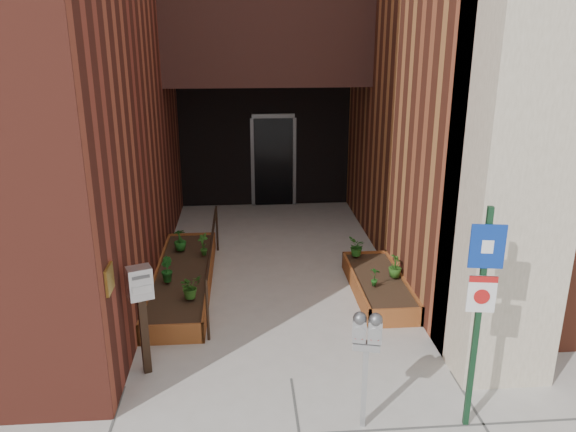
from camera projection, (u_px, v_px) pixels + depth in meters
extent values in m
plane|color=#9E9991|center=(291.00, 379.00, 6.85)|extent=(80.00, 80.00, 0.00)
cube|color=tan|center=(508.00, 197.00, 6.54)|extent=(1.10, 1.20, 4.40)
cube|color=#311916|center=(266.00, 32.00, 11.26)|extent=(4.20, 2.00, 2.00)
cube|color=black|center=(265.00, 142.00, 13.37)|extent=(4.00, 0.30, 3.00)
cube|color=black|center=(274.00, 162.00, 13.36)|extent=(0.90, 0.06, 2.10)
cube|color=#B79338|center=(109.00, 279.00, 6.03)|extent=(0.04, 0.30, 0.30)
cube|color=brown|center=(171.00, 334.00, 7.55)|extent=(0.90, 0.04, 0.30)
cube|color=brown|center=(192.00, 240.00, 10.92)|extent=(0.90, 0.04, 0.30)
cube|color=brown|center=(157.00, 280.00, 9.20)|extent=(0.04, 3.60, 0.30)
cube|color=brown|center=(210.00, 278.00, 9.27)|extent=(0.04, 3.60, 0.30)
cube|color=black|center=(183.00, 280.00, 9.24)|extent=(0.82, 3.52, 0.26)
cube|color=brown|center=(396.00, 318.00, 7.98)|extent=(0.80, 0.04, 0.30)
cube|color=brown|center=(364.00, 259.00, 10.02)|extent=(0.80, 0.04, 0.30)
cube|color=brown|center=(355.00, 286.00, 8.97)|extent=(0.04, 2.20, 0.30)
cube|color=brown|center=(402.00, 285.00, 9.03)|extent=(0.04, 2.20, 0.30)
cube|color=black|center=(378.00, 286.00, 9.01)|extent=(0.72, 2.12, 0.26)
cylinder|color=black|center=(207.00, 310.00, 7.57)|extent=(0.04, 0.04, 0.90)
cylinder|color=black|center=(217.00, 228.00, 10.69)|extent=(0.04, 0.04, 0.90)
cylinder|color=black|center=(212.00, 238.00, 9.00)|extent=(0.04, 3.30, 0.04)
cube|color=#9D9EA0|center=(364.00, 388.00, 5.90)|extent=(0.07, 0.07, 0.94)
cube|color=#9D9EA0|center=(366.00, 346.00, 5.74)|extent=(0.30, 0.18, 0.07)
cube|color=#9D9EA0|center=(359.00, 331.00, 5.70)|extent=(0.16, 0.12, 0.24)
sphere|color=#59595B|center=(360.00, 318.00, 5.65)|extent=(0.14, 0.14, 0.14)
cube|color=white|center=(359.00, 331.00, 5.65)|extent=(0.08, 0.03, 0.05)
cube|color=#B21414|center=(359.00, 338.00, 5.67)|extent=(0.08, 0.03, 0.03)
cube|color=#9D9EA0|center=(375.00, 332.00, 5.67)|extent=(0.16, 0.12, 0.24)
sphere|color=#59595B|center=(376.00, 320.00, 5.63)|extent=(0.14, 0.14, 0.14)
cube|color=white|center=(375.00, 333.00, 5.62)|extent=(0.08, 0.03, 0.05)
cube|color=#B21414|center=(375.00, 339.00, 5.65)|extent=(0.08, 0.03, 0.03)
cube|color=#13351E|center=(477.00, 322.00, 5.68)|extent=(0.06, 0.06, 2.47)
cube|color=navy|center=(487.00, 246.00, 5.38)|extent=(0.34, 0.07, 0.45)
cube|color=white|center=(488.00, 247.00, 5.38)|extent=(0.11, 0.03, 0.13)
cube|color=white|center=(482.00, 294.00, 5.54)|extent=(0.28, 0.06, 0.39)
cube|color=#B21414|center=(484.00, 279.00, 5.48)|extent=(0.28, 0.06, 0.07)
cylinder|color=#B21414|center=(482.00, 297.00, 5.53)|extent=(0.16, 0.04, 0.16)
cube|color=black|center=(145.00, 335.00, 6.84)|extent=(0.12, 0.12, 1.03)
cube|color=silver|center=(140.00, 283.00, 6.61)|extent=(0.34, 0.29, 0.39)
cube|color=#59595B|center=(141.00, 277.00, 6.49)|extent=(0.19, 0.08, 0.04)
cube|color=white|center=(142.00, 290.00, 6.54)|extent=(0.21, 0.09, 0.09)
imported|color=#2B5F1B|center=(190.00, 286.00, 8.21)|extent=(0.45, 0.45, 0.35)
imported|color=#175319|center=(166.00, 269.00, 8.75)|extent=(0.29, 0.29, 0.39)
imported|color=#1A5A19|center=(180.00, 240.00, 9.99)|extent=(0.27, 0.27, 0.39)
imported|color=#265C1A|center=(203.00, 244.00, 9.77)|extent=(0.29, 0.29, 0.39)
imported|color=#244E16|center=(395.00, 266.00, 8.91)|extent=(0.24, 0.24, 0.37)
imported|color=#1B5518|center=(375.00, 276.00, 8.60)|extent=(0.23, 0.23, 0.31)
imported|color=#22611B|center=(357.00, 247.00, 9.73)|extent=(0.37, 0.37, 0.35)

